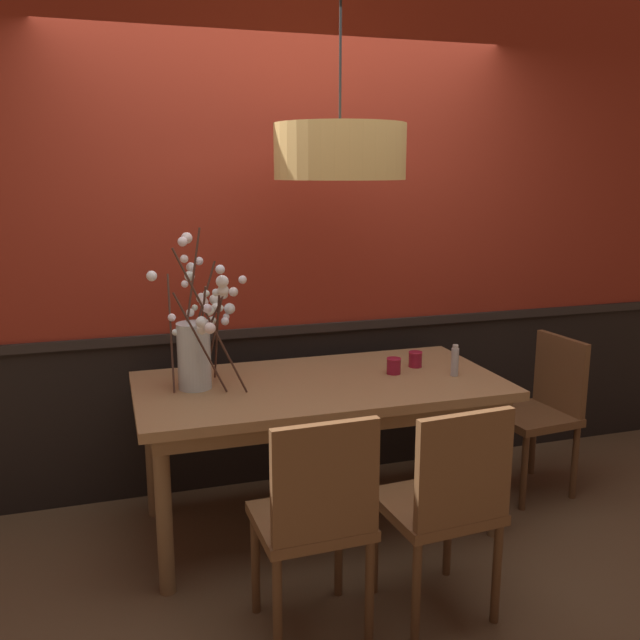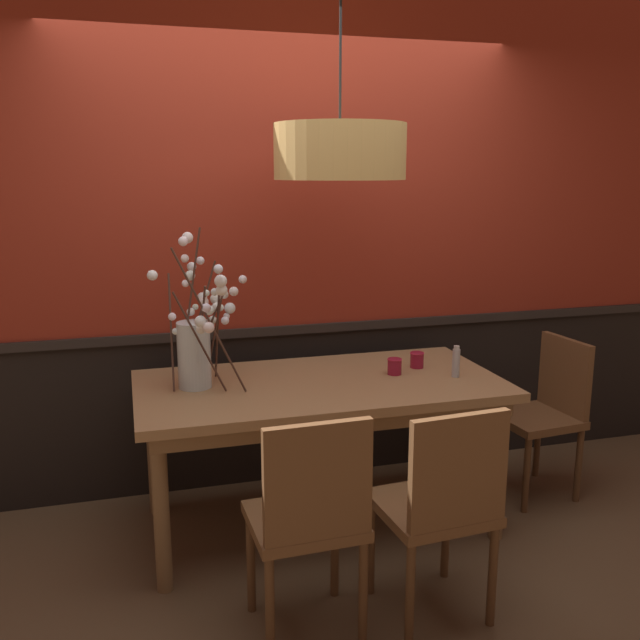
{
  "view_description": "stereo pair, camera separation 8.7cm",
  "coord_description": "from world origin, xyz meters",
  "px_view_note": "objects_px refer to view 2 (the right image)",
  "views": [
    {
      "loc": [
        -0.98,
        -3.12,
        1.8
      ],
      "look_at": [
        0.0,
        0.0,
        1.08
      ],
      "focal_mm": 38.72,
      "sensor_mm": 36.0,
      "label": 1
    },
    {
      "loc": [
        -0.89,
        -3.14,
        1.8
      ],
      "look_at": [
        0.0,
        0.0,
        1.08
      ],
      "focal_mm": 38.72,
      "sensor_mm": 36.0,
      "label": 2
    }
  ],
  "objects_px": {
    "pendant_lamp": "(340,152)",
    "dining_table": "(320,398)",
    "candle_holder_nearer_center": "(395,366)",
    "chair_far_side_left": "(238,384)",
    "chair_far_side_right": "(328,373)",
    "candle_holder_nearer_edge": "(417,360)",
    "chair_near_side_left": "(310,514)",
    "condiment_bottle": "(456,362)",
    "chair_head_east_end": "(546,408)",
    "vase_with_blossoms": "(197,342)",
    "chair_near_side_right": "(441,502)"
  },
  "relations": [
    {
      "from": "vase_with_blossoms",
      "to": "chair_far_side_right",
      "type": "bearing_deg",
      "value": 42.6
    },
    {
      "from": "chair_near_side_right",
      "to": "candle_holder_nearer_center",
      "type": "distance_m",
      "value": 0.94
    },
    {
      "from": "chair_near_side_right",
      "to": "condiment_bottle",
      "type": "height_order",
      "value": "condiment_bottle"
    },
    {
      "from": "pendant_lamp",
      "to": "dining_table",
      "type": "bearing_deg",
      "value": 164.48
    },
    {
      "from": "pendant_lamp",
      "to": "chair_far_side_left",
      "type": "bearing_deg",
      "value": 111.77
    },
    {
      "from": "dining_table",
      "to": "chair_near_side_left",
      "type": "distance_m",
      "value": 0.9
    },
    {
      "from": "chair_far_side_right",
      "to": "pendant_lamp",
      "type": "height_order",
      "value": "pendant_lamp"
    },
    {
      "from": "chair_near_side_left",
      "to": "chair_far_side_left",
      "type": "xyz_separation_m",
      "value": [
        0.01,
        1.72,
        -0.01
      ]
    },
    {
      "from": "chair_near_side_left",
      "to": "chair_near_side_right",
      "type": "height_order",
      "value": "chair_near_side_left"
    },
    {
      "from": "chair_near_side_left",
      "to": "vase_with_blossoms",
      "type": "distance_m",
      "value": 1.08
    },
    {
      "from": "dining_table",
      "to": "candle_holder_nearer_center",
      "type": "relative_size",
      "value": 21.58
    },
    {
      "from": "chair_far_side_left",
      "to": "chair_near_side_right",
      "type": "bearing_deg",
      "value": -73.35
    },
    {
      "from": "chair_near_side_right",
      "to": "pendant_lamp",
      "type": "height_order",
      "value": "pendant_lamp"
    },
    {
      "from": "candle_holder_nearer_center",
      "to": "candle_holder_nearer_edge",
      "type": "height_order",
      "value": "same"
    },
    {
      "from": "chair_head_east_end",
      "to": "chair_near_side_right",
      "type": "bearing_deg",
      "value": -140.1
    },
    {
      "from": "candle_holder_nearer_center",
      "to": "candle_holder_nearer_edge",
      "type": "relative_size",
      "value": 1.0
    },
    {
      "from": "dining_table",
      "to": "candle_holder_nearer_center",
      "type": "distance_m",
      "value": 0.42
    },
    {
      "from": "chair_far_side_left",
      "to": "pendant_lamp",
      "type": "relative_size",
      "value": 0.84
    },
    {
      "from": "chair_far_side_right",
      "to": "candle_holder_nearer_center",
      "type": "relative_size",
      "value": 11.46
    },
    {
      "from": "chair_near_side_right",
      "to": "vase_with_blossoms",
      "type": "height_order",
      "value": "vase_with_blossoms"
    },
    {
      "from": "chair_head_east_end",
      "to": "condiment_bottle",
      "type": "xyz_separation_m",
      "value": [
        -0.64,
        -0.14,
        0.35
      ]
    },
    {
      "from": "candle_holder_nearer_edge",
      "to": "chair_far_side_left",
      "type": "bearing_deg",
      "value": 136.6
    },
    {
      "from": "chair_far_side_right",
      "to": "condiment_bottle",
      "type": "relative_size",
      "value": 5.9
    },
    {
      "from": "dining_table",
      "to": "chair_far_side_right",
      "type": "relative_size",
      "value": 1.88
    },
    {
      "from": "chair_far_side_left",
      "to": "condiment_bottle",
      "type": "relative_size",
      "value": 5.6
    },
    {
      "from": "chair_near_side_left",
      "to": "condiment_bottle",
      "type": "distance_m",
      "value": 1.25
    },
    {
      "from": "chair_near_side_left",
      "to": "chair_head_east_end",
      "type": "height_order",
      "value": "chair_near_side_left"
    },
    {
      "from": "candle_holder_nearer_edge",
      "to": "chair_near_side_right",
      "type": "bearing_deg",
      "value": -107.81
    },
    {
      "from": "chair_far_side_left",
      "to": "candle_holder_nearer_center",
      "type": "distance_m",
      "value": 1.14
    },
    {
      "from": "chair_far_side_right",
      "to": "candle_holder_nearer_edge",
      "type": "relative_size",
      "value": 11.43
    },
    {
      "from": "chair_far_side_left",
      "to": "vase_with_blossoms",
      "type": "bearing_deg",
      "value": -111.21
    },
    {
      "from": "chair_far_side_left",
      "to": "vase_with_blossoms",
      "type": "xyz_separation_m",
      "value": [
        -0.31,
        -0.8,
        0.48
      ]
    },
    {
      "from": "candle_holder_nearer_center",
      "to": "pendant_lamp",
      "type": "bearing_deg",
      "value": -173.37
    },
    {
      "from": "candle_holder_nearer_center",
      "to": "pendant_lamp",
      "type": "distance_m",
      "value": 1.11
    },
    {
      "from": "chair_near_side_right",
      "to": "candle_holder_nearer_edge",
      "type": "height_order",
      "value": "chair_near_side_right"
    },
    {
      "from": "candle_holder_nearer_center",
      "to": "condiment_bottle",
      "type": "relative_size",
      "value": 0.51
    },
    {
      "from": "chair_head_east_end",
      "to": "vase_with_blossoms",
      "type": "relative_size",
      "value": 1.16
    },
    {
      "from": "dining_table",
      "to": "pendant_lamp",
      "type": "height_order",
      "value": "pendant_lamp"
    },
    {
      "from": "condiment_bottle",
      "to": "candle_holder_nearer_edge",
      "type": "bearing_deg",
      "value": 120.53
    },
    {
      "from": "chair_far_side_right",
      "to": "candle_holder_nearer_edge",
      "type": "height_order",
      "value": "chair_far_side_right"
    },
    {
      "from": "chair_head_east_end",
      "to": "chair_far_side_left",
      "type": "bearing_deg",
      "value": 151.65
    },
    {
      "from": "chair_near_side_left",
      "to": "candle_holder_nearer_edge",
      "type": "height_order",
      "value": "chair_near_side_left"
    },
    {
      "from": "chair_near_side_left",
      "to": "vase_with_blossoms",
      "type": "xyz_separation_m",
      "value": [
        -0.31,
        0.92,
        0.47
      ]
    },
    {
      "from": "candle_holder_nearer_center",
      "to": "condiment_bottle",
      "type": "distance_m",
      "value": 0.31
    },
    {
      "from": "chair_far_side_right",
      "to": "chair_far_side_left",
      "type": "xyz_separation_m",
      "value": [
        -0.58,
        -0.02,
        -0.02
      ]
    },
    {
      "from": "chair_far_side_left",
      "to": "condiment_bottle",
      "type": "xyz_separation_m",
      "value": [
        0.95,
        -0.99,
        0.34
      ]
    },
    {
      "from": "chair_far_side_left",
      "to": "pendant_lamp",
      "type": "height_order",
      "value": "pendant_lamp"
    },
    {
      "from": "condiment_bottle",
      "to": "candle_holder_nearer_center",
      "type": "bearing_deg",
      "value": 156.2
    },
    {
      "from": "chair_far_side_right",
      "to": "chair_near_side_left",
      "type": "height_order",
      "value": "chair_far_side_right"
    },
    {
      "from": "dining_table",
      "to": "chair_near_side_right",
      "type": "xyz_separation_m",
      "value": [
        0.25,
        -0.87,
        -0.17
      ]
    }
  ]
}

